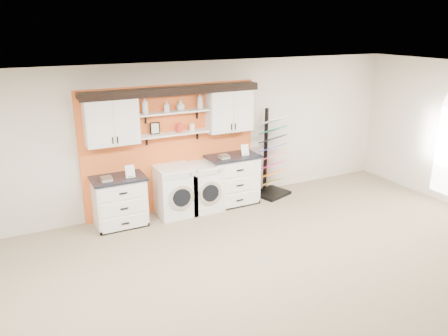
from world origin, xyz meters
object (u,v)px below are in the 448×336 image
base_cabinet_left (120,201)px  base_cabinet_right (232,179)px  sample_rack (271,169)px  dryer (203,187)px  washer (175,191)px

base_cabinet_left → base_cabinet_right: bearing=-0.0°
base_cabinet_left → base_cabinet_right: base_cabinet_right is taller
base_cabinet_left → sample_rack: bearing=0.7°
base_cabinet_right → dryer: base_cabinet_right is taller
base_cabinet_right → dryer: bearing=-179.7°
base_cabinet_left → sample_rack: size_ratio=0.51×
base_cabinet_left → dryer: 1.62m
base_cabinet_left → sample_rack: sample_rack is taller
dryer → sample_rack: size_ratio=0.50×
base_cabinet_right → washer: size_ratio=1.08×
washer → dryer: (0.57, -0.00, -0.01)m
sample_rack → washer: bearing=162.7°
washer → sample_rack: 2.16m
base_cabinet_left → dryer: dryer is taller
sample_rack → base_cabinet_right: bearing=163.9°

